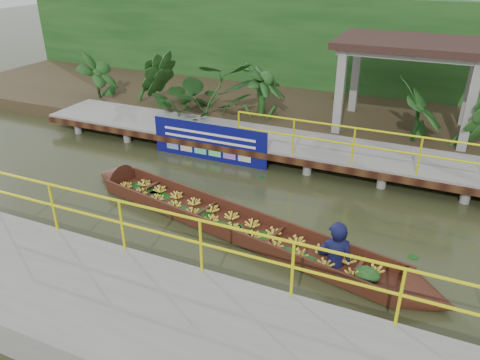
% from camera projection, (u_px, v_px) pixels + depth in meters
% --- Properties ---
extents(ground, '(80.00, 80.00, 0.00)m').
position_uv_depth(ground, '(234.00, 212.00, 11.09)').
color(ground, '#2B2E17').
rests_on(ground, ground).
extents(land_strip, '(30.00, 8.00, 0.45)m').
position_uv_depth(land_strip, '(318.00, 112.00, 17.14)').
color(land_strip, '#372D1B').
rests_on(land_strip, ground).
extents(far_dock, '(16.00, 2.06, 1.66)m').
position_uv_depth(far_dock, '(283.00, 144.00, 13.68)').
color(far_dock, gray).
rests_on(far_dock, ground).
extents(near_dock, '(18.00, 2.40, 1.73)m').
position_uv_depth(near_dock, '(179.00, 334.00, 7.15)').
color(near_dock, gray).
rests_on(near_dock, ground).
extents(pavilion, '(4.40, 3.00, 3.00)m').
position_uv_depth(pavilion, '(412.00, 53.00, 13.92)').
color(pavilion, gray).
rests_on(pavilion, ground).
extents(foliage_backdrop, '(30.00, 0.80, 4.00)m').
position_uv_depth(foliage_backdrop, '(339.00, 51.00, 18.40)').
color(foliage_backdrop, '#153F14').
rests_on(foliage_backdrop, ground).
extents(vendor_boat, '(9.25, 2.81, 2.32)m').
position_uv_depth(vendor_boat, '(255.00, 225.00, 9.96)').
color(vendor_boat, '#39180F').
rests_on(vendor_boat, ground).
extents(blue_banner, '(3.61, 0.04, 1.13)m').
position_uv_depth(blue_banner, '(209.00, 142.00, 13.57)').
color(blue_banner, '#0B0D5F').
rests_on(blue_banner, ground).
extents(tropical_plants, '(14.50, 1.50, 1.88)m').
position_uv_depth(tropical_plants, '(252.00, 91.00, 15.45)').
color(tropical_plants, '#153F14').
rests_on(tropical_plants, ground).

